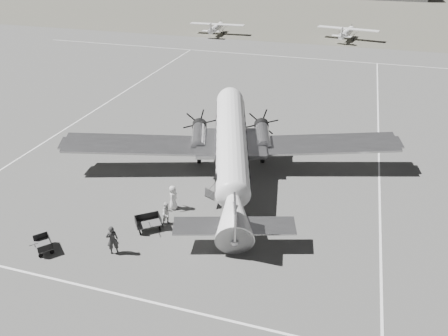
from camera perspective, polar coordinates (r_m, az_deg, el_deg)
ground at (r=35.02m, az=-0.11°, el=-1.21°), size 260.00×260.00×0.00m
taxi_line_near at (r=24.62m, az=-10.13°, el=-16.71°), size 60.00×0.15×0.01m
taxi_line_right at (r=33.99m, az=19.67°, el=-4.03°), size 0.15×80.00×0.01m
taxi_line_left at (r=50.54m, az=-16.65°, el=7.15°), size 0.15×60.00×0.01m
taxi_line_horizon at (r=71.81m, az=9.57°, el=14.03°), size 90.00×0.15×0.01m
grass_infield at (r=125.64m, az=13.50°, el=19.70°), size 260.00×90.00×0.01m
dc3_airliner at (r=33.25m, az=1.00°, el=2.19°), size 31.84×26.31×5.22m
light_plane_left at (r=88.09m, az=-1.00°, el=17.74°), size 11.06×9.15×2.21m
light_plane_right at (r=86.27m, az=15.73°, el=16.56°), size 12.48×10.77×2.31m
baggage_cart_near at (r=29.29m, az=-9.85°, el=-7.10°), size 2.09×2.00×0.96m
baggage_cart_far at (r=29.32m, az=-22.51°, el=-9.26°), size 1.81×1.78×0.84m
ground_crew at (r=27.46m, az=-14.37°, el=-9.07°), size 0.85×0.80×1.96m
ramp_agent at (r=29.33m, az=-7.40°, el=-5.93°), size 1.02×1.06×1.73m
passenger at (r=30.90m, az=-6.67°, el=-3.83°), size 0.68×0.95×1.82m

